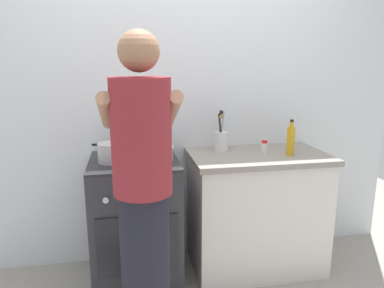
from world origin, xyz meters
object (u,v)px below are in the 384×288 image
at_px(stove_range, 136,221).
at_px(oil_bottle, 291,140).
at_px(person, 143,199).
at_px(spice_bottle, 264,147).
at_px(mixing_bowl, 155,153).
at_px(utensil_crock, 221,138).
at_px(pot, 112,153).

bearing_deg(stove_range, oil_bottle, -3.58).
bearing_deg(person, spice_bottle, 35.75).
distance_m(mixing_bowl, utensil_crock, 0.56).
bearing_deg(stove_range, spice_bottle, 1.28).
height_order(oil_bottle, person, person).
distance_m(spice_bottle, person, 1.14).
distance_m(stove_range, pot, 0.53).
bearing_deg(person, stove_range, 92.75).
relative_size(stove_range, spice_bottle, 9.79).
bearing_deg(spice_bottle, pot, -177.28).
bearing_deg(mixing_bowl, person, -100.38).
xyz_separation_m(utensil_crock, spice_bottle, (0.29, -0.13, -0.05)).
bearing_deg(pot, spice_bottle, 2.72).
xyz_separation_m(spice_bottle, person, (-0.92, -0.66, -0.08)).
xyz_separation_m(utensil_crock, person, (-0.63, -0.80, -0.14)).
distance_m(pot, mixing_bowl, 0.28).
relative_size(oil_bottle, person, 0.15).
bearing_deg(pot, mixing_bowl, -2.68).
bearing_deg(mixing_bowl, utensil_crock, 21.05).
relative_size(mixing_bowl, person, 0.15).
xyz_separation_m(mixing_bowl, oil_bottle, (0.97, -0.03, 0.05)).
relative_size(mixing_bowl, oil_bottle, 1.02).
relative_size(mixing_bowl, utensil_crock, 0.83).
height_order(utensil_crock, person, person).
relative_size(stove_range, oil_bottle, 3.52).
height_order(utensil_crock, spice_bottle, utensil_crock).
distance_m(pot, oil_bottle, 1.25).
relative_size(pot, oil_bottle, 1.00).
bearing_deg(spice_bottle, person, -144.25).
bearing_deg(mixing_bowl, pot, 177.32).
distance_m(pot, person, 0.64).
bearing_deg(pot, stove_range, 12.29).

